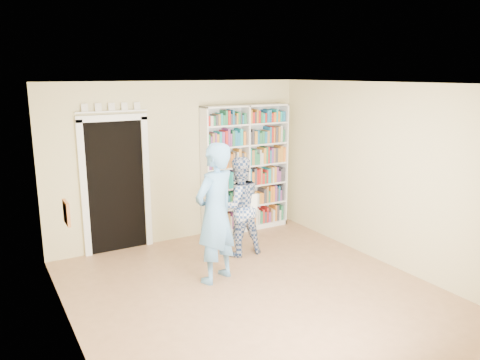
% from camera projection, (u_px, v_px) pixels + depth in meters
% --- Properties ---
extents(floor, '(5.00, 5.00, 0.00)m').
position_uv_depth(floor, '(257.00, 294.00, 6.11)').
color(floor, '#966948').
rests_on(floor, ground).
extents(ceiling, '(5.00, 5.00, 0.00)m').
position_uv_depth(ceiling, '(259.00, 84.00, 5.50)').
color(ceiling, white).
rests_on(ceiling, wall_back).
extents(wall_back, '(4.50, 0.00, 4.50)m').
position_uv_depth(wall_back, '(179.00, 162.00, 7.91)').
color(wall_back, beige).
rests_on(wall_back, floor).
extents(wall_left, '(0.00, 5.00, 5.00)m').
position_uv_depth(wall_left, '(68.00, 223.00, 4.71)').
color(wall_left, beige).
rests_on(wall_left, floor).
extents(wall_right, '(0.00, 5.00, 5.00)m').
position_uv_depth(wall_right, '(387.00, 175.00, 6.90)').
color(wall_right, beige).
rests_on(wall_right, floor).
extents(bookshelf, '(1.66, 0.31, 2.28)m').
position_uv_depth(bookshelf, '(245.00, 168.00, 8.42)').
color(bookshelf, white).
rests_on(bookshelf, floor).
extents(doorway, '(1.10, 0.08, 2.43)m').
position_uv_depth(doorway, '(116.00, 179.00, 7.40)').
color(doorway, black).
rests_on(doorway, floor).
extents(wall_art, '(0.03, 0.25, 0.25)m').
position_uv_depth(wall_art, '(66.00, 213.00, 4.88)').
color(wall_art, brown).
rests_on(wall_art, wall_left).
extents(man_blue, '(0.83, 0.70, 1.94)m').
position_uv_depth(man_blue, '(215.00, 213.00, 6.33)').
color(man_blue, '#5C97CC').
rests_on(man_blue, floor).
extents(man_plaid, '(0.80, 0.64, 1.58)m').
position_uv_depth(man_plaid, '(238.00, 206.00, 7.31)').
color(man_plaid, navy).
rests_on(man_plaid, floor).
extents(paper_sheet, '(0.18, 0.04, 0.26)m').
position_uv_depth(paper_sheet, '(252.00, 203.00, 7.17)').
color(paper_sheet, white).
rests_on(paper_sheet, man_plaid).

